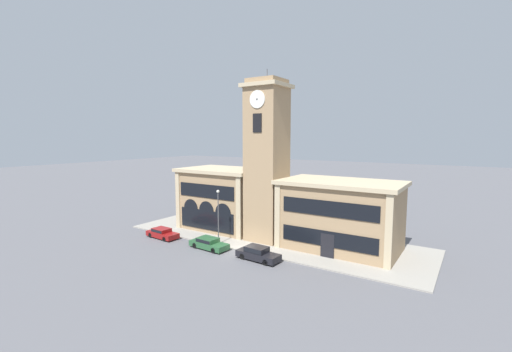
# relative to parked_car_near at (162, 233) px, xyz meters

# --- Properties ---
(ground_plane) EXTENTS (300.00, 300.00, 0.00)m
(ground_plane) POSITION_rel_parked_car_near_xyz_m (11.84, 1.29, -0.67)
(ground_plane) COLOR #56565B
(sidewalk_kerb) EXTENTS (39.00, 12.72, 0.15)m
(sidewalk_kerb) POSITION_rel_parked_car_near_xyz_m (11.84, 7.65, -0.60)
(sidewalk_kerb) COLOR gray
(sidewalk_kerb) RESTS_ON ground_plane
(clock_tower) EXTENTS (5.00, 5.00, 21.22)m
(clock_tower) POSITION_rel_parked_car_near_xyz_m (11.84, 6.62, 9.39)
(clock_tower) COLOR #9E7F5B
(clock_tower) RESTS_ON ground_plane
(town_hall_left_wing) EXTENTS (12.04, 8.24, 8.63)m
(town_hall_left_wing) POSITION_rel_parked_car_near_xyz_m (3.72, 8.21, 3.67)
(town_hall_left_wing) COLOR #9E7F5B
(town_hall_left_wing) RESTS_ON ground_plane
(town_hall_right_wing) EXTENTS (13.75, 8.24, 8.07)m
(town_hall_right_wing) POSITION_rel_parked_car_near_xyz_m (20.81, 8.22, 3.39)
(town_hall_right_wing) COLOR #9E7F5B
(town_hall_right_wing) RESTS_ON ground_plane
(parked_car_near) EXTENTS (4.69, 2.11, 1.27)m
(parked_car_near) POSITION_rel_parked_car_near_xyz_m (0.00, 0.00, 0.00)
(parked_car_near) COLOR maroon
(parked_car_near) RESTS_ON ground_plane
(parked_car_mid) EXTENTS (4.98, 2.19, 1.30)m
(parked_car_mid) POSITION_rel_parked_car_near_xyz_m (7.91, 0.00, 0.01)
(parked_car_mid) COLOR #285633
(parked_car_mid) RESTS_ON ground_plane
(parked_car_far) EXTENTS (4.95, 2.09, 1.46)m
(parked_car_far) POSITION_rel_parked_car_near_xyz_m (14.76, 0.00, 0.09)
(parked_car_far) COLOR black
(parked_car_far) RESTS_ON ground_plane
(street_lamp) EXTENTS (0.36, 0.36, 6.61)m
(street_lamp) POSITION_rel_parked_car_near_xyz_m (7.96, 1.77, 3.73)
(street_lamp) COLOR #4C4C51
(street_lamp) RESTS_ON sidewalk_kerb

